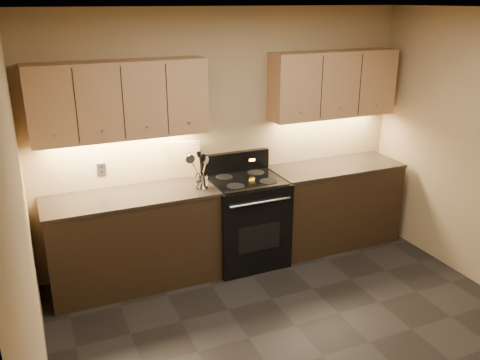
# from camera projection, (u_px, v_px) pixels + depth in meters

# --- Properties ---
(floor) EXTENTS (4.00, 4.00, 0.00)m
(floor) POSITION_uv_depth(u_px,v_px,m) (323.00, 356.00, 4.01)
(floor) COLOR black
(floor) RESTS_ON ground
(ceiling) EXTENTS (4.00, 4.00, 0.00)m
(ceiling) POSITION_uv_depth(u_px,v_px,m) (346.00, 10.00, 3.13)
(ceiling) COLOR silver
(ceiling) RESTS_ON wall_back
(wall_back) EXTENTS (4.00, 0.04, 2.60)m
(wall_back) POSITION_uv_depth(u_px,v_px,m) (227.00, 137.00, 5.30)
(wall_back) COLOR #9C7F5B
(wall_back) RESTS_ON ground
(wall_left) EXTENTS (0.04, 4.00, 2.60)m
(wall_left) POSITION_uv_depth(u_px,v_px,m) (28.00, 259.00, 2.82)
(wall_left) COLOR #9C7F5B
(wall_left) RESTS_ON ground
(counter_left) EXTENTS (1.62, 0.62, 0.93)m
(counter_left) POSITION_uv_depth(u_px,v_px,m) (134.00, 240.00, 4.91)
(counter_left) COLOR black
(counter_left) RESTS_ON ground
(counter_right) EXTENTS (1.46, 0.62, 0.93)m
(counter_right) POSITION_uv_depth(u_px,v_px,m) (333.00, 204.00, 5.76)
(counter_right) COLOR black
(counter_right) RESTS_ON ground
(stove) EXTENTS (0.76, 0.68, 1.14)m
(stove) POSITION_uv_depth(u_px,v_px,m) (246.00, 219.00, 5.33)
(stove) COLOR black
(stove) RESTS_ON ground
(upper_cab_left) EXTENTS (1.60, 0.30, 0.70)m
(upper_cab_left) POSITION_uv_depth(u_px,v_px,m) (120.00, 100.00, 4.59)
(upper_cab_left) COLOR #A17F50
(upper_cab_left) RESTS_ON wall_back
(upper_cab_right) EXTENTS (1.44, 0.30, 0.70)m
(upper_cab_right) POSITION_uv_depth(u_px,v_px,m) (333.00, 84.00, 5.44)
(upper_cab_right) COLOR #A17F50
(upper_cab_right) RESTS_ON wall_back
(outlet_plate) EXTENTS (0.08, 0.01, 0.12)m
(outlet_plate) POSITION_uv_depth(u_px,v_px,m) (102.00, 169.00, 4.87)
(outlet_plate) COLOR #B2B5BA
(outlet_plate) RESTS_ON wall_back
(utensil_crock) EXTENTS (0.12, 0.12, 0.14)m
(utensil_crock) POSITION_uv_depth(u_px,v_px,m) (202.00, 182.00, 4.91)
(utensil_crock) COLOR white
(utensil_crock) RESTS_ON counter_left
(cutting_board) EXTENTS (0.32, 0.15, 0.40)m
(cutting_board) POSITION_uv_depth(u_px,v_px,m) (184.00, 159.00, 5.15)
(cutting_board) COLOR tan
(cutting_board) RESTS_ON counter_left
(wooden_spoon) EXTENTS (0.16, 0.11, 0.30)m
(wooden_spoon) POSITION_uv_depth(u_px,v_px,m) (199.00, 173.00, 4.86)
(wooden_spoon) COLOR tan
(wooden_spoon) RESTS_ON utensil_crock
(black_spoon) EXTENTS (0.09, 0.13, 0.35)m
(black_spoon) POSITION_uv_depth(u_px,v_px,m) (200.00, 170.00, 4.87)
(black_spoon) COLOR black
(black_spoon) RESTS_ON utensil_crock
(black_turner) EXTENTS (0.12, 0.17, 0.37)m
(black_turner) POSITION_uv_depth(u_px,v_px,m) (204.00, 169.00, 4.85)
(black_turner) COLOR black
(black_turner) RESTS_ON utensil_crock
(steel_spatula) EXTENTS (0.24, 0.11, 0.40)m
(steel_spatula) POSITION_uv_depth(u_px,v_px,m) (203.00, 166.00, 4.89)
(steel_spatula) COLOR silver
(steel_spatula) RESTS_ON utensil_crock
(steel_skimmer) EXTENTS (0.24, 0.11, 0.37)m
(steel_skimmer) POSITION_uv_depth(u_px,v_px,m) (204.00, 169.00, 4.86)
(steel_skimmer) COLOR silver
(steel_skimmer) RESTS_ON utensil_crock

